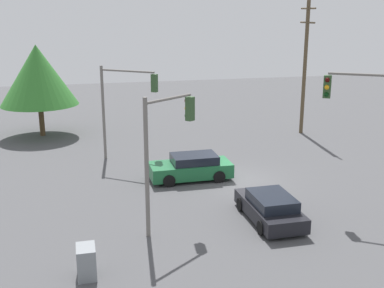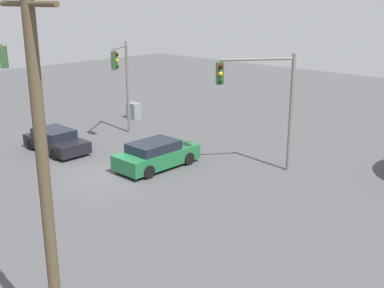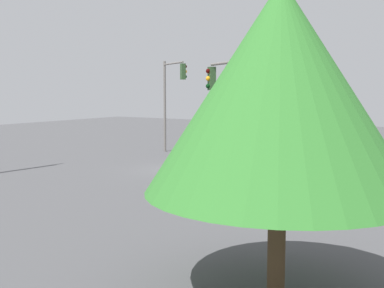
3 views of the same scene
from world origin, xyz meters
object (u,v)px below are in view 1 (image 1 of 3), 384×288
object	(u,v)px
traffic_signal_main	(165,139)
sedan_dark	(270,208)
traffic_signal_cross	(124,97)
sedan_green	(191,167)
traffic_signal_aux	(374,116)
electrical_cabinet	(86,262)

from	to	relation	value
traffic_signal_main	sedan_dark	bearing A→B (deg)	-41.97
traffic_signal_cross	sedan_dark	bearing A→B (deg)	-26.18
sedan_green	sedan_dark	xyz separation A→B (m)	(6.26, 2.12, -0.07)
traffic_signal_aux	electrical_cabinet	size ratio (longest dim) A/B	5.71
sedan_dark	traffic_signal_main	size ratio (longest dim) A/B	0.72
traffic_signal_cross	traffic_signal_aux	xyz separation A→B (m)	(10.37, 10.25, 0.44)
sedan_green	traffic_signal_aux	world-z (taller)	traffic_signal_aux
traffic_signal_main	electrical_cabinet	size ratio (longest dim) A/B	5.08
sedan_dark	traffic_signal_aux	bearing A→B (deg)	1.64
electrical_cabinet	traffic_signal_main	bearing A→B (deg)	133.70
sedan_green	traffic_signal_cross	distance (m)	6.30
sedan_green	electrical_cabinet	bearing A→B (deg)	146.51
traffic_signal_main	traffic_signal_cross	bearing A→B (deg)	57.39
sedan_green	sedan_dark	world-z (taller)	sedan_green
sedan_green	traffic_signal_aux	xyz separation A→B (m)	(6.12, 7.07, 3.83)
traffic_signal_aux	electrical_cabinet	xyz separation A→B (m)	(3.05, -13.15, -3.95)
sedan_green	traffic_signal_main	distance (m)	7.14
traffic_signal_aux	traffic_signal_main	bearing A→B (deg)	32.35
traffic_signal_cross	traffic_signal_main	bearing A→B (deg)	-49.28
traffic_signal_aux	electrical_cabinet	bearing A→B (deg)	47.35
sedan_green	electrical_cabinet	world-z (taller)	sedan_green
sedan_dark	electrical_cabinet	distance (m)	8.69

